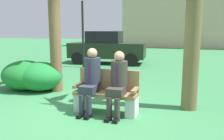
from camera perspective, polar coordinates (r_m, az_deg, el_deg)
ground_plane at (r=4.93m, az=-5.86°, el=-10.78°), size 80.00×80.00×0.00m
park_bench at (r=4.96m, az=-1.32°, el=-5.85°), size 1.33×0.44×0.90m
seated_man_left at (r=4.88m, az=-5.14°, el=-1.77°), size 0.34×0.72×1.35m
seated_man_right at (r=4.68m, az=1.43°, el=-2.53°), size 0.34×0.72×1.31m
shrub_near_bench at (r=7.28m, az=-20.30°, el=-1.18°), size 1.37×1.26×0.86m
shrub_mid_lawn at (r=7.05m, az=-17.11°, el=-1.46°), size 1.33×1.22×0.83m
parked_car_near at (r=12.28m, az=-1.27°, el=5.48°), size 4.04×2.04×1.68m
street_lamp at (r=11.00m, az=-7.14°, el=11.11°), size 0.24×0.24×3.26m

